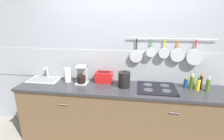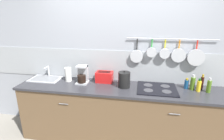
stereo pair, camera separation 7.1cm
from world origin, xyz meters
name	(u,v)px [view 1 (the left image)]	position (x,y,z in m)	size (l,w,h in m)	color
ground_plane	(119,138)	(0.00, 0.00, 0.00)	(12.00, 12.00, 0.00)	gray
wall_back	(122,58)	(0.00, 0.34, 1.27)	(7.20, 0.14, 2.60)	#999EA8
cabinet_base	(119,115)	(0.00, 0.00, 0.44)	(3.07, 0.58, 0.87)	brown
countertop	(119,88)	(0.00, 0.00, 0.89)	(3.11, 0.60, 0.03)	#2D2D33
sink_basin	(44,79)	(-1.26, 0.12, 0.92)	(0.50, 0.33, 0.20)	#B7BABF
paper_towel_roll	(67,75)	(-0.85, 0.12, 1.02)	(0.10, 0.10, 0.22)	white
coffee_maker	(82,76)	(-0.60, 0.08, 1.02)	(0.18, 0.18, 0.28)	#B7BABF
toaster	(104,77)	(-0.26, 0.18, 0.99)	(0.28, 0.17, 0.17)	red
kettle	(124,80)	(0.07, 0.03, 1.02)	(0.18, 0.18, 0.26)	black
cooktop	(157,88)	(0.55, 0.04, 0.91)	(0.56, 0.49, 0.01)	black
bottle_olive_oil	(186,83)	(0.97, 0.14, 0.98)	(0.06, 0.06, 0.16)	navy
bottle_hot_sauce	(192,82)	(1.05, 0.11, 1.01)	(0.06, 0.06, 0.23)	#4C721E
bottle_cooking_wine	(198,85)	(1.12, 0.06, 0.99)	(0.06, 0.06, 0.19)	yellow
bottle_vinegar	(201,82)	(1.18, 0.15, 1.01)	(0.05, 0.05, 0.23)	#33140F
bottle_sesame_oil	(208,85)	(1.25, 0.05, 1.00)	(0.06, 0.06, 0.21)	#4C721E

